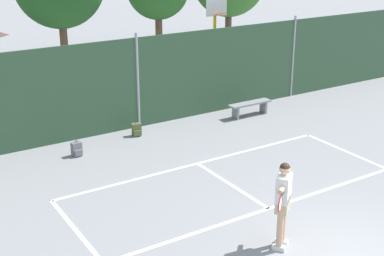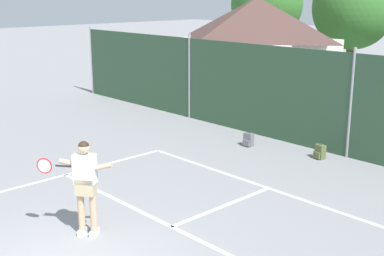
{
  "view_description": "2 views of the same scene",
  "coord_description": "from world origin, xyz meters",
  "px_view_note": "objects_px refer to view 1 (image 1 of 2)",
  "views": [
    {
      "loc": [
        -7.42,
        -6.01,
        6.06
      ],
      "look_at": [
        -0.66,
        4.72,
        1.41
      ],
      "focal_mm": 51.09,
      "sensor_mm": 36.0,
      "label": 1
    },
    {
      "loc": [
        7.03,
        -3.57,
        4.46
      ],
      "look_at": [
        -1.2,
        4.15,
        1.48
      ],
      "focal_mm": 47.99,
      "sensor_mm": 36.0,
      "label": 2
    }
  ],
  "objects_px": {
    "basketball_hoop": "(216,33)",
    "tennis_player": "(283,198)",
    "backpack_grey": "(77,149)",
    "courtside_bench": "(250,106)",
    "backpack_olive": "(137,130)"
  },
  "relations": [
    {
      "from": "tennis_player",
      "to": "courtside_bench",
      "type": "bearing_deg",
      "value": 56.42
    },
    {
      "from": "backpack_grey",
      "to": "courtside_bench",
      "type": "relative_size",
      "value": 0.29
    },
    {
      "from": "basketball_hoop",
      "to": "tennis_player",
      "type": "relative_size",
      "value": 1.91
    },
    {
      "from": "courtside_bench",
      "to": "tennis_player",
      "type": "bearing_deg",
      "value": -123.58
    },
    {
      "from": "basketball_hoop",
      "to": "courtside_bench",
      "type": "bearing_deg",
      "value": -102.88
    },
    {
      "from": "tennis_player",
      "to": "backpack_grey",
      "type": "xyz_separation_m",
      "value": [
        -1.74,
        6.68,
        -0.92
      ]
    },
    {
      "from": "tennis_player",
      "to": "backpack_olive",
      "type": "relative_size",
      "value": 4.01
    },
    {
      "from": "backpack_grey",
      "to": "courtside_bench",
      "type": "bearing_deg",
      "value": 1.64
    },
    {
      "from": "tennis_player",
      "to": "backpack_grey",
      "type": "height_order",
      "value": "tennis_player"
    },
    {
      "from": "basketball_hoop",
      "to": "courtside_bench",
      "type": "relative_size",
      "value": 2.22
    },
    {
      "from": "tennis_player",
      "to": "backpack_olive",
      "type": "xyz_separation_m",
      "value": [
        0.41,
        7.2,
        -0.92
      ]
    },
    {
      "from": "backpack_grey",
      "to": "backpack_olive",
      "type": "height_order",
      "value": "same"
    },
    {
      "from": "basketball_hoop",
      "to": "backpack_grey",
      "type": "height_order",
      "value": "basketball_hoop"
    },
    {
      "from": "backpack_grey",
      "to": "backpack_olive",
      "type": "distance_m",
      "value": 2.21
    },
    {
      "from": "basketball_hoop",
      "to": "backpack_grey",
      "type": "distance_m",
      "value": 8.06
    }
  ]
}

